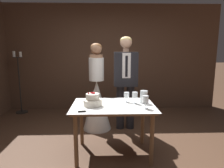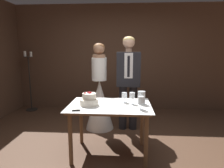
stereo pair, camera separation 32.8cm
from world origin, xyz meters
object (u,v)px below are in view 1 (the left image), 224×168
Objects in this scene: cake_knife at (89,111)px; wine_glass_near at (127,95)px; cake_table at (113,111)px; candle_stand at (20,85)px; wine_glass_far at (146,99)px; wine_glass_middle at (135,95)px; hurricane_candle at (144,97)px; tiered_cake at (93,101)px; groom at (126,77)px; bride at (97,98)px.

wine_glass_near is at bearing 30.55° from cake_knife.
candle_stand is (-2.17, 2.03, 0.03)m from cake_table.
wine_glass_far is at bearing -40.52° from candle_stand.
cake_knife is 0.76m from wine_glass_middle.
tiered_cake is at bearing -170.62° from hurricane_candle.
hurricane_candle is 0.92m from groom.
wine_glass_middle is 1.11m from bride.
bride is at bearing 105.74° from cake_table.
wine_glass_far is at bearing -56.80° from wine_glass_near.
bride reaches higher than wine_glass_middle.
wine_glass_far is at bearing -96.34° from hurricane_candle.
wine_glass_middle is 0.91m from groom.
groom is at bearing 54.65° from cake_knife.
bride is at bearing 89.29° from tiered_cake.
cake_table is 7.83× the size of wine_glass_near.
wine_glass_near is 0.40m from wine_glass_far.
bride is at bearing 179.95° from groom.
cake_knife is (-0.03, -0.27, -0.07)m from tiered_cake.
wine_glass_far is at bearing -23.38° from cake_table.
groom reaches higher than candle_stand.
hurricane_candle is at bearing 16.60° from cake_knife.
hurricane_candle is at bearing 10.92° from cake_table.
cake_table is at bearing -169.08° from hurricane_candle.
groom is at bearing 85.30° from wine_glass_near.
cake_table is at bearing 6.92° from tiered_cake.
groom is at bearing -23.43° from candle_stand.
groom reaches higher than wine_glass_middle.
cake_table is 0.51m from wine_glass_far.
groom is (0.07, 0.82, 0.15)m from wine_glass_near.
groom is (0.27, 0.97, 0.35)m from cake_table.
hurricane_candle is 0.12× the size of candle_stand.
bride reaches higher than cake_knife.
tiered_cake is 1.17m from groom.
candle_stand reaches higher than hurricane_candle.
cake_table is at bearing -144.11° from wine_glass_near.
candle_stand is (-2.62, 1.95, -0.16)m from hurricane_candle.
hurricane_candle is at bearing 83.66° from wine_glass_far.
hurricane_candle is at bearing 4.56° from wine_glass_middle.
cake_knife is (-0.32, -0.31, 0.10)m from cake_table.
wine_glass_middle is at bearing -87.08° from groom.
wine_glass_middle is at bearing -38.16° from candle_stand.
cake_table is 0.46m from cake_knife.
wine_glass_middle is 0.14m from hurricane_candle.
cake_knife is 1.44m from groom.
cake_table is 0.32m from wine_glass_near.
cake_table is 6.97× the size of wine_glass_middle.
bride is (0.01, 1.01, -0.22)m from tiered_cake.
tiered_cake reaches higher than cake_table.
hurricane_candle is 0.11× the size of bride.
groom reaches higher than bride.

